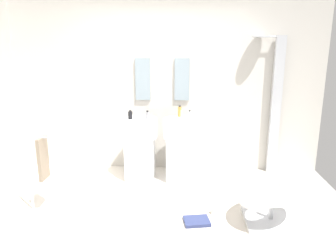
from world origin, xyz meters
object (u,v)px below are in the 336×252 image
(soap_bottle_amber, at_px, (180,111))
(pedestal_sink_right, at_px, (181,146))
(soap_bottle_white, at_px, (190,116))
(soap_bottle_grey, at_px, (148,116))
(lounge_chair, at_px, (273,194))
(pedestal_sink_left, at_px, (140,145))
(shower_column, at_px, (275,103))
(towel_rack, at_px, (41,160))
(coffee_mug, at_px, (214,211))
(soap_bottle_black, at_px, (130,115))
(magazine_navy, at_px, (197,221))

(soap_bottle_amber, bearing_deg, pedestal_sink_right, -81.41)
(soap_bottle_white, distance_m, soap_bottle_grey, 0.59)
(lounge_chair, bearing_deg, pedestal_sink_left, 143.82)
(pedestal_sink_right, height_order, soap_bottle_grey, soap_bottle_grey)
(pedestal_sink_left, bearing_deg, pedestal_sink_right, 0.00)
(shower_column, relative_size, soap_bottle_grey, 15.95)
(pedestal_sink_right, height_order, towel_rack, pedestal_sink_right)
(pedestal_sink_right, bearing_deg, shower_column, 14.55)
(shower_column, relative_size, lounge_chair, 1.89)
(pedestal_sink_right, height_order, coffee_mug, pedestal_sink_right)
(soap_bottle_white, bearing_deg, soap_bottle_black, 175.17)
(soap_bottle_black, distance_m, soap_bottle_grey, 0.25)
(lounge_chair, xyz_separation_m, soap_bottle_amber, (-1.04, 1.33, 0.63))
(pedestal_sink_left, distance_m, soap_bottle_amber, 0.76)
(pedestal_sink_right, height_order, magazine_navy, pedestal_sink_right)
(towel_rack, bearing_deg, pedestal_sink_left, 46.39)
(shower_column, relative_size, soap_bottle_amber, 12.49)
(towel_rack, xyz_separation_m, soap_bottle_white, (1.71, 0.92, 0.34))
(towel_rack, distance_m, magazine_navy, 1.90)
(coffee_mug, bearing_deg, lounge_chair, -13.24)
(soap_bottle_amber, bearing_deg, towel_rack, -142.56)
(soap_bottle_amber, bearing_deg, soap_bottle_grey, -152.58)
(soap_bottle_white, bearing_deg, coffee_mug, -72.12)
(shower_column, bearing_deg, magazine_navy, -126.38)
(shower_column, distance_m, coffee_mug, 1.99)
(lounge_chair, relative_size, magazine_navy, 3.89)
(pedestal_sink_right, relative_size, soap_bottle_grey, 7.80)
(pedestal_sink_left, height_order, soap_bottle_amber, soap_bottle_amber)
(magazine_navy, distance_m, soap_bottle_grey, 1.63)
(pedestal_sink_left, height_order, shower_column, shower_column)
(coffee_mug, bearing_deg, pedestal_sink_right, 111.76)
(soap_bottle_grey, relative_size, soap_bottle_amber, 0.78)
(magazine_navy, relative_size, coffee_mug, 3.38)
(lounge_chair, distance_m, magazine_navy, 0.88)
(pedestal_sink_right, bearing_deg, pedestal_sink_left, 180.00)
(towel_rack, bearing_deg, lounge_chair, -3.01)
(towel_rack, xyz_separation_m, soap_bottle_grey, (1.12, 0.97, 0.33))
(pedestal_sink_right, bearing_deg, magazine_navy, -80.41)
(towel_rack, bearing_deg, magazine_navy, -6.13)
(pedestal_sink_left, relative_size, soap_bottle_grey, 7.80)
(lounge_chair, bearing_deg, magazine_navy, -176.10)
(towel_rack, distance_m, soap_bottle_white, 1.97)
(coffee_mug, bearing_deg, pedestal_sink_left, 134.14)
(pedestal_sink_right, xyz_separation_m, soap_bottle_grey, (-0.47, -0.08, 0.46))
(pedestal_sink_left, distance_m, soap_bottle_white, 0.86)
(lounge_chair, distance_m, soap_bottle_white, 1.52)
(pedestal_sink_left, bearing_deg, soap_bottle_grey, -31.05)
(soap_bottle_black, bearing_deg, pedestal_sink_left, 24.19)
(towel_rack, xyz_separation_m, soap_bottle_black, (0.87, 0.99, 0.33))
(pedestal_sink_left, height_order, coffee_mug, pedestal_sink_left)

